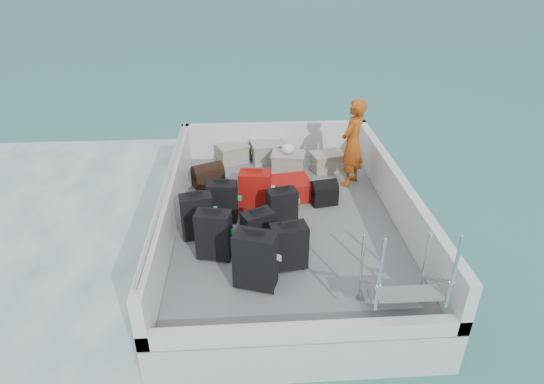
{
  "coord_description": "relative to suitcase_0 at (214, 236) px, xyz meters",
  "views": [
    {
      "loc": [
        -0.59,
        -5.96,
        4.4
      ],
      "look_at": [
        -0.2,
        0.22,
        1.0
      ],
      "focal_mm": 30.0,
      "sensor_mm": 36.0,
      "label": 1
    }
  ],
  "objects": [
    {
      "name": "ground",
      "position": [
        1.04,
        0.89,
        -0.97
      ],
      "size": [
        160.0,
        160.0,
        0.0
      ],
      "primitive_type": "plane",
      "color": "#1A5C5A",
      "rests_on": "ground"
    },
    {
      "name": "ferry_hull",
      "position": [
        1.04,
        0.89,
        -0.67
      ],
      "size": [
        3.6,
        5.0,
        0.6
      ],
      "primitive_type": "cube",
      "color": "silver",
      "rests_on": "ground"
    },
    {
      "name": "deck",
      "position": [
        1.04,
        0.89,
        -0.36
      ],
      "size": [
        3.3,
        4.7,
        0.02
      ],
      "primitive_type": "cube",
      "color": "slate",
      "rests_on": "ferry_hull"
    },
    {
      "name": "deck_fittings",
      "position": [
        1.39,
        0.56,
        0.02
      ],
      "size": [
        3.6,
        5.0,
        0.9
      ],
      "color": "silver",
      "rests_on": "deck"
    },
    {
      "name": "suitcase_0",
      "position": [
        0.0,
        0.0,
        0.0
      ],
      "size": [
        0.5,
        0.35,
        0.71
      ],
      "primitive_type": "cube",
      "rotation": [
        0.0,
        0.0,
        -0.2
      ],
      "color": "black",
      "rests_on": "deck"
    },
    {
      "name": "suitcase_1",
      "position": [
        -0.27,
        0.53,
        -0.02
      ],
      "size": [
        0.49,
        0.34,
        0.67
      ],
      "primitive_type": "cube",
      "rotation": [
        0.0,
        0.0,
        0.2
      ],
      "color": "black",
      "rests_on": "deck"
    },
    {
      "name": "suitcase_2",
      "position": [
        0.08,
        0.95,
        -0.03
      ],
      "size": [
        0.47,
        0.31,
        0.64
      ],
      "primitive_type": "cube",
      "rotation": [
        0.0,
        0.0,
        -0.11
      ],
      "color": "black",
      "rests_on": "deck"
    },
    {
      "name": "suitcase_3",
      "position": [
        0.53,
        -0.62,
        0.03
      ],
      "size": [
        0.58,
        0.44,
        0.77
      ],
      "primitive_type": "cube",
      "rotation": [
        0.0,
        0.0,
        -0.31
      ],
      "color": "black",
      "rests_on": "deck"
    },
    {
      "name": "suitcase_4",
      "position": [
        0.59,
        0.1,
        -0.04
      ],
      "size": [
        0.49,
        0.41,
        0.63
      ],
      "primitive_type": "cube",
      "rotation": [
        0.0,
        0.0,
        0.45
      ],
      "color": "black",
      "rests_on": "deck"
    },
    {
      "name": "suitcase_5",
      "position": [
        0.59,
        1.22,
        -0.02
      ],
      "size": [
        0.53,
        0.37,
        0.67
      ],
      "primitive_type": "cube",
      "rotation": [
        0.0,
        0.0,
        -0.16
      ],
      "color": "#B0150D",
      "rests_on": "deck"
    },
    {
      "name": "suitcase_6",
      "position": [
        0.98,
        -0.28,
        -0.03
      ],
      "size": [
        0.51,
        0.36,
        0.64
      ],
      "primitive_type": "cube",
      "rotation": [
        0.0,
        0.0,
        0.18
      ],
      "color": "black",
      "rests_on": "deck"
    },
    {
      "name": "suitcase_7",
      "position": [
        0.98,
        0.73,
        -0.05
      ],
      "size": [
        0.48,
        0.34,
        0.6
      ],
      "primitive_type": "cube",
      "rotation": [
        0.0,
        0.0,
        0.23
      ],
      "color": "black",
      "rests_on": "deck"
    },
    {
      "name": "suitcase_8",
      "position": [
        1.09,
        1.58,
        -0.19
      ],
      "size": [
        0.93,
        0.69,
        0.33
      ],
      "primitive_type": "cube",
      "rotation": [
        0.0,
        0.0,
        1.74
      ],
      "color": "#B0150D",
      "rests_on": "deck"
    },
    {
      "name": "duffel_0",
      "position": [
        -0.22,
        2.13,
        -0.19
      ],
      "size": [
        0.61,
        0.5,
        0.32
      ],
      "primitive_type": null,
      "rotation": [
        0.0,
        0.0,
        0.44
      ],
      "color": "black",
      "rests_on": "deck"
    },
    {
      "name": "duffel_1",
      "position": [
        0.65,
        1.83,
        -0.19
      ],
      "size": [
        0.49,
        0.42,
        0.32
      ],
      "primitive_type": null,
      "rotation": [
        0.0,
        0.0,
        -0.35
      ],
      "color": "black",
      "rests_on": "deck"
    },
    {
      "name": "duffel_2",
      "position": [
        1.72,
        1.37,
        -0.19
      ],
      "size": [
        0.46,
        0.37,
        0.32
      ],
      "primitive_type": null,
      "rotation": [
        0.0,
        0.0,
        0.18
      ],
      "color": "black",
      "rests_on": "deck"
    },
    {
      "name": "crate_0",
      "position": [
        0.21,
        3.09,
        -0.19
      ],
      "size": [
        0.63,
        0.54,
        0.32
      ],
      "primitive_type": "cube",
      "rotation": [
        0.0,
        0.0,
        0.38
      ],
      "color": "#A29D8D",
      "rests_on": "deck"
    },
    {
      "name": "crate_1",
      "position": [
        0.9,
        3.05,
        -0.17
      ],
      "size": [
        0.67,
        0.52,
        0.37
      ],
      "primitive_type": "cube",
      "rotation": [
        0.0,
        0.0,
        0.17
      ],
      "color": "#A29D8D",
      "rests_on": "deck"
    },
    {
      "name": "crate_2",
      "position": [
        1.24,
        2.58,
        -0.18
      ],
      "size": [
        0.63,
        0.49,
        0.35
      ],
      "primitive_type": "cube",
      "rotation": [
        0.0,
        0.0,
        -0.17
      ],
      "color": "#A29D8D",
      "rests_on": "deck"
    },
    {
      "name": "crate_3",
      "position": [
        1.97,
        2.59,
        -0.19
      ],
      "size": [
        0.61,
        0.49,
        0.32
      ],
      "primitive_type": "cube",
      "rotation": [
        0.0,
        0.0,
        0.25
      ],
      "color": "#A29D8D",
      "rests_on": "deck"
    },
    {
      "name": "yellow_bag",
      "position": [
        2.26,
        3.09,
        -0.24
      ],
      "size": [
        0.28,
        0.26,
        0.22
      ],
      "primitive_type": "ellipsoid",
      "color": "yellow",
      "rests_on": "deck"
    },
    {
      "name": "white_bag",
      "position": [
        1.24,
        2.58,
        0.08
      ],
      "size": [
        0.24,
        0.24,
        0.18
      ],
      "primitive_type": "ellipsoid",
      "color": "white",
      "rests_on": "crate_2"
    },
    {
      "name": "passenger",
      "position": [
        2.29,
        2.04,
        0.42
      ],
      "size": [
        0.65,
        0.67,
        1.55
      ],
      "primitive_type": "imported",
      "rotation": [
        0.0,
        0.0,
        -2.26
      ],
      "color": "orange",
      "rests_on": "deck"
    }
  ]
}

